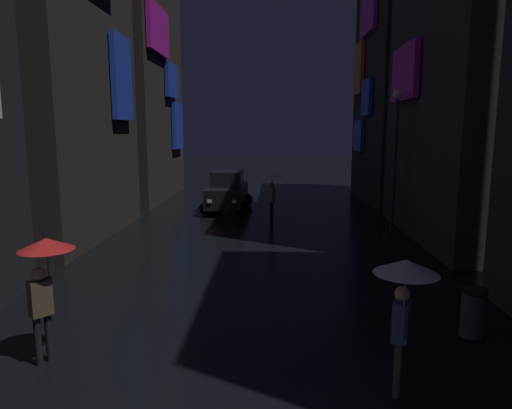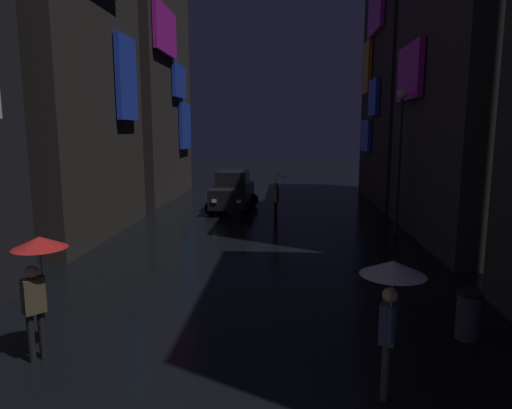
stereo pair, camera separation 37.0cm
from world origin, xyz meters
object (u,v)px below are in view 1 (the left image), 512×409
pedestrian_far_right_clear (404,290)px  pedestrian_midstreet_centre_red (45,265)px  pedestrian_foreground_left_clear (272,183)px  car_distant (227,192)px  streetlamp_right_far (395,144)px  trash_bin (473,312)px

pedestrian_far_right_clear → pedestrian_midstreet_centre_red: 5.69m
pedestrian_foreground_left_clear → pedestrian_far_right_clear: size_ratio=1.00×
pedestrian_foreground_left_clear → car_distant: bearing=127.7°
pedestrian_midstreet_centre_red → streetlamp_right_far: bearing=50.7°
pedestrian_midstreet_centre_red → streetlamp_right_far: streetlamp_right_far is taller
pedestrian_midstreet_centre_red → car_distant: bearing=84.0°
pedestrian_far_right_clear → pedestrian_midstreet_centre_red: (-5.61, 0.93, 0.00)m
pedestrian_far_right_clear → pedestrian_midstreet_centre_red: bearing=170.6°
pedestrian_foreground_left_clear → streetlamp_right_far: streetlamp_right_far is taller
pedestrian_midstreet_centre_red → streetlamp_right_far: (8.26, 10.09, 1.68)m
pedestrian_far_right_clear → trash_bin: pedestrian_far_right_clear is taller
streetlamp_right_far → trash_bin: bearing=-94.5°
pedestrian_midstreet_centre_red → trash_bin: pedestrian_midstreet_centre_red is taller
pedestrian_far_right_clear → car_distant: pedestrian_far_right_clear is taller
pedestrian_foreground_left_clear → trash_bin: size_ratio=2.28×
trash_bin → pedestrian_foreground_left_clear: bearing=110.0°
pedestrian_foreground_left_clear → pedestrian_far_right_clear: bearing=-81.4°
pedestrian_far_right_clear → car_distant: 16.13m
pedestrian_midstreet_centre_red → car_distant: pedestrian_midstreet_centre_red is taller
pedestrian_foreground_left_clear → pedestrian_far_right_clear: 12.94m
trash_bin → streetlamp_right_far: bearing=85.5°
pedestrian_midstreet_centre_red → streetlamp_right_far: 13.15m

